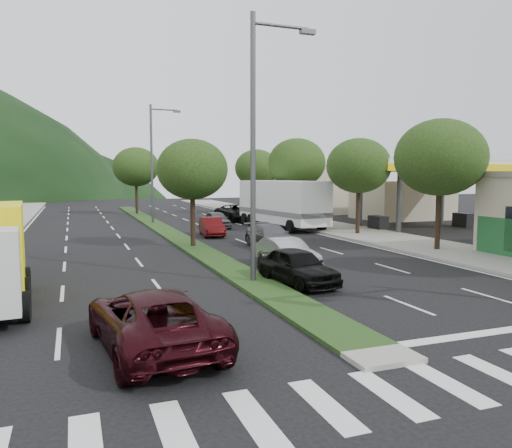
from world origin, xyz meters
name	(u,v)px	position (x,y,z in m)	size (l,w,h in m)	color
ground	(371,353)	(0.00, 0.00, 0.00)	(160.00, 160.00, 0.00)	black
sidewalk_right	(329,227)	(12.50, 25.00, 0.07)	(5.00, 90.00, 0.15)	gray
median	(163,229)	(0.00, 28.00, 0.06)	(1.60, 56.00, 0.12)	#1C3C15
crosswalk	(429,387)	(0.00, -2.00, 0.01)	(19.00, 2.20, 0.01)	silver
gas_canopy	(424,168)	(19.00, 22.00, 4.65)	(12.20, 8.20, 5.25)	silver
bldg_right_far	(304,188)	(19.50, 44.00, 2.60)	(10.00, 16.00, 5.20)	#BFB597
tree_r_b	(440,158)	(12.00, 12.00, 5.04)	(4.80, 4.80, 6.94)	black
tree_r_c	(359,166)	(12.00, 20.00, 4.75)	(4.40, 4.40, 6.48)	black
tree_r_d	(297,163)	(12.00, 30.00, 5.18)	(5.00, 5.00, 7.17)	black
tree_r_e	(257,168)	(12.00, 40.00, 4.89)	(4.60, 4.60, 6.71)	black
tree_med_near	(192,169)	(0.00, 18.00, 4.43)	(4.00, 4.00, 6.02)	black
tree_med_far	(136,167)	(0.00, 44.00, 5.01)	(4.80, 4.80, 6.94)	black
streetlight_near	(258,135)	(0.21, 8.00, 5.58)	(2.60, 0.25, 10.00)	#47494C
streetlight_mid	(154,158)	(0.21, 33.00, 5.58)	(2.60, 0.25, 10.00)	#47494C
sedan_silver	(287,253)	(2.47, 10.45, 0.66)	(1.39, 3.98, 1.31)	#A1A3A8
suv_maroon	(153,319)	(-4.68, 2.00, 0.72)	(2.40, 5.20, 1.44)	black
car_queue_a	(297,266)	(1.50, 7.25, 0.69)	(1.63, 4.05, 1.38)	black
car_queue_b	(270,236)	(4.16, 16.55, 0.66)	(1.84, 4.54, 1.32)	#57565C
car_queue_c	(212,227)	(2.47, 23.08, 0.63)	(1.33, 3.82, 1.26)	#4F0D0D
car_queue_d	(237,213)	(7.52, 33.08, 0.75)	(2.48, 5.37, 1.49)	black
car_queue_e	(217,220)	(4.24, 28.08, 0.65)	(1.53, 3.80, 1.29)	#4C4C51
motorhome	(282,203)	(9.00, 26.23, 1.97)	(4.10, 9.90, 3.69)	white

